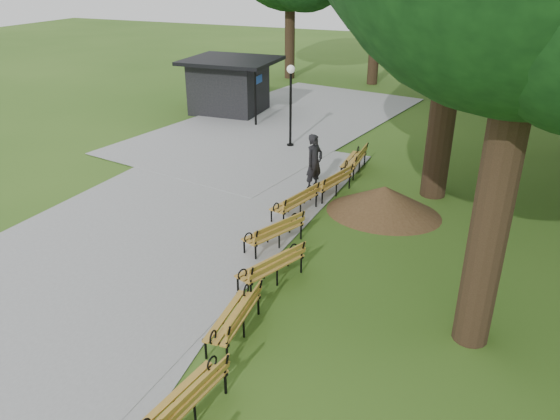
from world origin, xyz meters
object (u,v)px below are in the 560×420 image
at_px(bench_6, 331,182).
at_px(bench_3, 270,266).
at_px(bench_5, 294,202).
at_px(bench_2, 233,317).
at_px(bench_1, 184,399).
at_px(bench_7, 354,160).
at_px(bench_4, 273,232).
at_px(kiosk, 229,85).
at_px(person, 314,163).
at_px(dirt_mound, 384,200).
at_px(lamp_post, 291,89).

bearing_deg(bench_6, bench_3, 17.76).
relative_size(bench_5, bench_6, 1.00).
height_order(bench_2, bench_5, same).
distance_m(bench_2, bench_6, 7.61).
xyz_separation_m(bench_1, bench_7, (-0.65, 12.21, 0.00)).
relative_size(bench_4, bench_5, 1.00).
xyz_separation_m(bench_2, bench_6, (-0.46, 7.60, 0.00)).
bearing_deg(kiosk, bench_4, -59.74).
distance_m(bench_4, bench_7, 6.24).
height_order(person, dirt_mound, person).
bearing_deg(bench_4, dirt_mound, 168.27).
bearing_deg(bench_3, bench_4, -136.70).
relative_size(lamp_post, bench_1, 1.72).
xyz_separation_m(person, bench_2, (1.09, -7.76, -0.51)).
xyz_separation_m(kiosk, bench_5, (7.42, -9.90, -0.88)).
bearing_deg(bench_6, bench_4, 9.88).
relative_size(bench_2, bench_4, 1.00).
height_order(lamp_post, bench_2, lamp_post).
distance_m(bench_1, bench_3, 4.38).
distance_m(dirt_mound, bench_2, 7.03).
bearing_deg(lamp_post, bench_7, -29.23).
height_order(dirt_mound, bench_6, bench_6).
xyz_separation_m(person, lamp_post, (-2.43, 3.94, 1.39)).
height_order(bench_3, bench_4, same).
bearing_deg(bench_5, person, -161.93).
xyz_separation_m(person, bench_6, (0.63, -0.16, -0.51)).
bearing_deg(person, bench_2, -151.68).
height_order(dirt_mound, bench_4, bench_4).
height_order(bench_3, bench_7, same).
distance_m(bench_2, bench_7, 9.95).
relative_size(person, bench_2, 1.00).
height_order(bench_1, bench_5, same).
relative_size(kiosk, bench_5, 2.22).
distance_m(bench_2, bench_3, 2.10).
height_order(lamp_post, bench_5, lamp_post).
relative_size(kiosk, bench_1, 2.22).
xyz_separation_m(kiosk, bench_1, (8.65, -17.88, -0.88)).
bearing_deg(bench_2, bench_4, -172.84).
distance_m(lamp_post, bench_6, 5.45).
bearing_deg(person, bench_3, -149.99).
bearing_deg(bench_3, bench_5, -145.18).
xyz_separation_m(kiosk, bench_2, (8.37, -15.61, -0.88)).
distance_m(dirt_mound, bench_5, 2.67).
bearing_deg(lamp_post, kiosk, 141.14).
xyz_separation_m(person, bench_5, (0.13, -2.05, -0.51)).
xyz_separation_m(bench_2, bench_5, (-0.96, 5.71, 0.00)).
relative_size(bench_1, bench_6, 1.00).
height_order(person, bench_4, person).
relative_size(person, lamp_post, 0.58).
bearing_deg(bench_3, lamp_post, -138.70).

